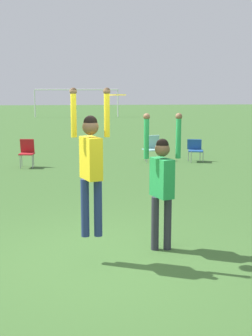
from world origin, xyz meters
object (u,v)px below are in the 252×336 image
object	(u,v)px
person_jumping	(91,159)
camping_chair_1	(195,149)
camping_chair_2	(152,146)
person_defending	(162,179)
frisbee	(117,95)
camping_chair_0	(27,151)

from	to	relation	value
person_jumping	camping_chair_1	xyz separation A→B (m)	(3.73, 9.07, -1.08)
camping_chair_1	camping_chair_2	size ratio (longest dim) A/B	0.85
person_defending	frisbee	distance (m)	1.46
frisbee	camping_chair_1	world-z (taller)	frisbee
camping_chair_1	person_defending	bearing A→B (deg)	88.59
camping_chair_0	camping_chair_1	size ratio (longest dim) A/B	1.19
person_jumping	camping_chair_2	xyz separation A→B (m)	(2.26, 9.24, -1.01)
frisbee	camping_chair_0	world-z (taller)	frisbee
camping_chair_0	camping_chair_2	distance (m)	4.24
person_jumping	person_defending	world-z (taller)	person_jumping
person_defending	camping_chair_1	world-z (taller)	person_defending
frisbee	camping_chair_2	distance (m)	9.35
person_defending	camping_chair_2	size ratio (longest dim) A/B	2.43
camping_chair_1	person_jumping	bearing A→B (deg)	83.15
person_jumping	camping_chair_0	world-z (taller)	person_jumping
person_defending	camping_chair_1	bearing A→B (deg)	142.65
person_jumping	camping_chair_0	distance (m)	8.68
frisbee	camping_chair_0	bearing A→B (deg)	105.75
person_defending	frisbee	bearing A→B (deg)	-99.60
person_jumping	camping_chair_1	size ratio (longest dim) A/B	2.85
frisbee	camping_chair_1	bearing A→B (deg)	69.27
person_defending	camping_chair_2	distance (m)	8.93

